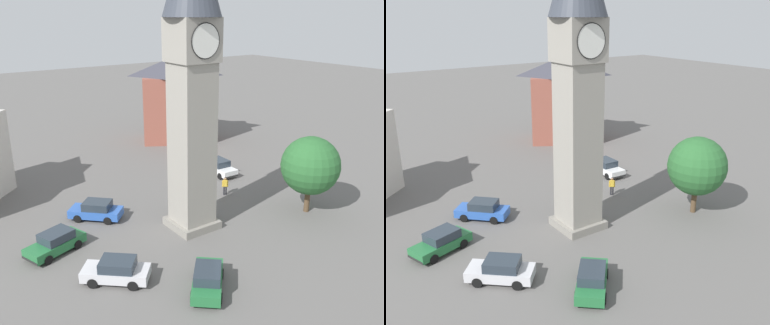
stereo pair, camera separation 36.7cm
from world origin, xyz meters
TOP-DOWN VIEW (x-y plane):
  - ground_plane at (0.00, 0.00)m, footprint 200.00×200.00m
  - clock_tower at (0.00, 0.00)m, footprint 4.00×4.00m
  - car_blue_kerb at (-7.98, -3.18)m, footprint 4.22×3.98m
  - car_silver_kerb at (-5.51, 5.43)m, footprint 4.14×4.08m
  - car_red_corner at (8.83, 7.62)m, footprint 1.93×4.19m
  - car_white_side at (-3.93, -7.11)m, footprint 3.98×4.22m
  - car_black_far at (-9.86, 2.32)m, footprint 4.45×2.94m
  - pedestrian at (5.94, 3.17)m, footprint 0.47×0.39m
  - tree at (9.28, -3.38)m, footprint 4.75×4.75m
  - building_shop_left at (12.15, 20.51)m, footprint 10.21×9.24m

SIDE VIEW (x-z plane):
  - ground_plane at x=0.00m, z-range 0.00..0.00m
  - car_blue_kerb at x=-7.98m, z-range 0.00..1.53m
  - car_silver_kerb at x=-5.51m, z-range 0.00..1.53m
  - car_red_corner at x=8.83m, z-range 0.00..1.53m
  - car_white_side at x=-3.93m, z-range 0.00..1.53m
  - car_black_far at x=-9.86m, z-range 0.00..1.53m
  - pedestrian at x=5.94m, z-range 0.16..1.86m
  - tree at x=9.28m, z-range 0.82..7.23m
  - building_shop_left at x=12.15m, z-range 0.09..10.75m
  - clock_tower at x=0.00m, z-range 1.90..24.06m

